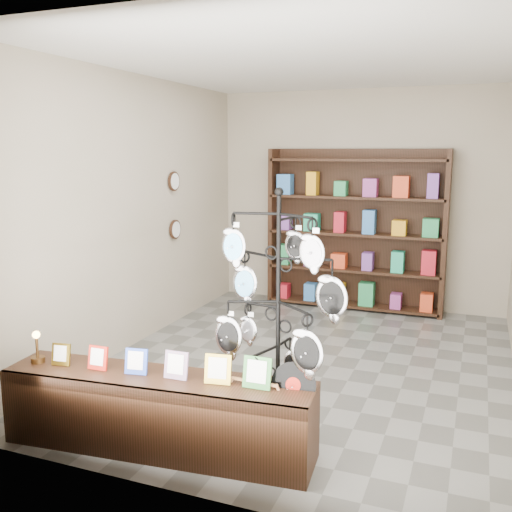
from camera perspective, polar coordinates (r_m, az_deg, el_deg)
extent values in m
plane|color=slate|center=(6.05, 5.08, -10.59)|extent=(5.00, 5.00, 0.00)
plane|color=#AF9F8D|center=(8.11, 10.28, 5.56)|extent=(4.00, 0.00, 4.00)
plane|color=#AF9F8D|center=(3.38, -6.57, -1.00)|extent=(4.00, 0.00, 4.00)
plane|color=#AF9F8D|center=(6.53, -11.85, 4.36)|extent=(0.00, 5.00, 5.00)
plane|color=white|center=(5.71, 5.59, 18.79)|extent=(5.00, 5.00, 0.00)
cylinder|color=black|center=(4.47, 2.14, -18.34)|extent=(0.45, 0.45, 0.03)
cylinder|color=black|center=(4.11, 2.22, -6.98)|extent=(0.04, 0.04, 1.88)
sphere|color=black|center=(3.93, 2.32, 6.43)|extent=(0.06, 0.06, 0.06)
ellipsoid|color=silver|center=(4.39, 3.40, -10.64)|extent=(0.10, 0.05, 0.20)
cube|color=#AD7048|center=(4.03, -0.19, -12.47)|extent=(0.36, 0.04, 0.04)
cube|color=black|center=(4.38, -9.80, -15.19)|extent=(2.35, 0.69, 0.57)
cube|color=gold|center=(4.62, -18.91, -9.29)|extent=(0.15, 0.07, 0.17)
cube|color=#AD190D|center=(4.45, -15.53, -9.79)|extent=(0.16, 0.07, 0.18)
cube|color=#263FA5|center=(4.30, -11.88, -10.28)|extent=(0.17, 0.07, 0.19)
cube|color=#E54C33|center=(4.17, -7.98, -10.76)|extent=(0.18, 0.08, 0.20)
cube|color=gold|center=(4.05, -3.82, -11.22)|extent=(0.19, 0.08, 0.21)
cube|color=#337233|center=(3.97, 0.12, -11.59)|extent=(0.20, 0.08, 0.22)
cylinder|color=black|center=(3.99, 3.75, -12.73)|extent=(0.32, 0.10, 0.31)
cylinder|color=#AD190D|center=(3.99, 3.74, -12.74)|extent=(0.11, 0.04, 0.10)
cylinder|color=#4E3216|center=(4.76, -20.97, -9.65)|extent=(0.11, 0.11, 0.04)
cylinder|color=#4E3216|center=(4.73, -21.05, -8.57)|extent=(0.02, 0.02, 0.15)
sphere|color=#FFBF59|center=(4.70, -21.13, -7.35)|extent=(0.06, 0.06, 0.06)
cube|color=black|center=(8.09, 10.10, 2.71)|extent=(2.40, 0.04, 2.20)
cube|color=black|center=(8.25, 1.81, 3.01)|extent=(0.06, 0.36, 2.20)
cube|color=black|center=(7.79, 18.40, 2.04)|extent=(0.06, 0.36, 2.20)
cube|color=black|center=(8.14, 9.64, -4.77)|extent=(2.36, 0.36, 0.04)
cube|color=black|center=(8.03, 9.75, -1.33)|extent=(2.36, 0.36, 0.03)
cube|color=black|center=(7.94, 9.86, 2.21)|extent=(2.36, 0.36, 0.04)
cube|color=black|center=(7.89, 9.97, 5.80)|extent=(2.36, 0.36, 0.04)
cube|color=black|center=(7.86, 10.09, 9.44)|extent=(2.36, 0.36, 0.04)
cylinder|color=black|center=(7.17, -8.22, 7.41)|extent=(0.03, 0.24, 0.24)
cylinder|color=black|center=(7.22, -8.09, 2.65)|extent=(0.03, 0.24, 0.24)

